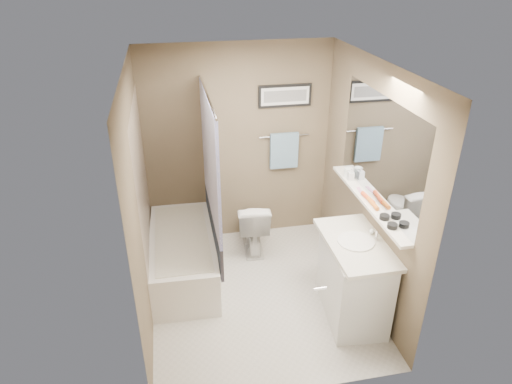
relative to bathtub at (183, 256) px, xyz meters
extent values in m
plane|color=beige|center=(0.75, -0.50, -0.25)|extent=(2.50, 2.50, 0.00)
cube|color=white|center=(0.75, -0.50, 2.13)|extent=(2.20, 2.50, 0.04)
cube|color=brown|center=(0.75, 0.73, 0.95)|extent=(2.20, 0.04, 2.40)
cube|color=brown|center=(0.75, -1.73, 0.95)|extent=(2.20, 0.04, 2.40)
cube|color=brown|center=(-0.33, -0.50, 0.95)|extent=(0.04, 2.50, 2.40)
cube|color=brown|center=(1.83, -0.50, 0.95)|extent=(0.04, 2.50, 2.40)
cube|color=tan|center=(-0.34, 0.00, 0.75)|extent=(0.02, 1.55, 2.00)
cylinder|color=silver|center=(0.35, 0.00, 1.80)|extent=(0.02, 1.55, 0.02)
cube|color=white|center=(0.35, 0.00, 1.15)|extent=(0.03, 1.45, 1.28)
cube|color=#212C3F|center=(0.35, 0.00, 0.33)|extent=(0.03, 1.45, 0.36)
cube|color=silver|center=(1.84, -0.65, 1.37)|extent=(0.02, 1.60, 1.00)
cube|color=silver|center=(1.79, -0.65, 0.85)|extent=(0.12, 1.60, 0.03)
cylinder|color=silver|center=(1.30, 0.72, 1.05)|extent=(0.60, 0.02, 0.02)
cube|color=#99C6DF|center=(1.30, 0.70, 0.87)|extent=(0.34, 0.05, 0.44)
cube|color=black|center=(1.30, 0.74, 1.53)|extent=(0.62, 0.02, 0.26)
cube|color=white|center=(1.30, 0.72, 1.53)|extent=(0.56, 0.00, 0.20)
cube|color=#595959|center=(1.30, 0.72, 1.53)|extent=(0.50, 0.00, 0.13)
cube|color=silver|center=(1.30, -1.74, 0.75)|extent=(0.80, 0.02, 2.00)
cylinder|color=silver|center=(0.97, -1.69, 0.75)|extent=(0.10, 0.02, 0.02)
cube|color=white|center=(0.00, 0.00, 0.00)|extent=(0.75, 1.52, 0.50)
cube|color=silver|center=(0.00, 0.00, 0.25)|extent=(0.56, 1.36, 0.02)
imported|color=white|center=(0.85, 0.37, 0.08)|extent=(0.43, 0.68, 0.67)
cube|color=silver|center=(1.60, -0.93, 0.15)|extent=(0.59, 0.95, 0.80)
cube|color=beige|center=(1.59, -0.93, 0.57)|extent=(0.54, 0.96, 0.04)
cylinder|color=white|center=(1.58, -0.93, 0.60)|extent=(0.34, 0.34, 0.01)
cylinder|color=silver|center=(1.78, -0.93, 0.64)|extent=(0.02, 0.02, 0.10)
sphere|color=white|center=(1.78, -0.83, 0.62)|extent=(0.05, 0.05, 0.05)
cylinder|color=black|center=(1.79, -1.16, 0.89)|extent=(0.09, 0.09, 0.04)
cylinder|color=black|center=(1.79, -1.01, 0.89)|extent=(0.09, 0.09, 0.04)
cylinder|color=orange|center=(1.79, -0.76, 0.89)|extent=(0.04, 0.22, 0.04)
cylinder|color=#DC481F|center=(1.79, -0.65, 0.89)|extent=(0.06, 0.22, 0.04)
cube|color=pink|center=(1.79, -0.46, 0.87)|extent=(0.05, 0.16, 0.01)
cylinder|color=white|center=(1.79, -0.12, 0.92)|extent=(0.08, 0.08, 0.10)
imported|color=#999999|center=(1.79, -0.20, 0.93)|extent=(0.07, 0.07, 0.14)
camera|label=1|loc=(-0.01, -4.22, 2.95)|focal=32.00mm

